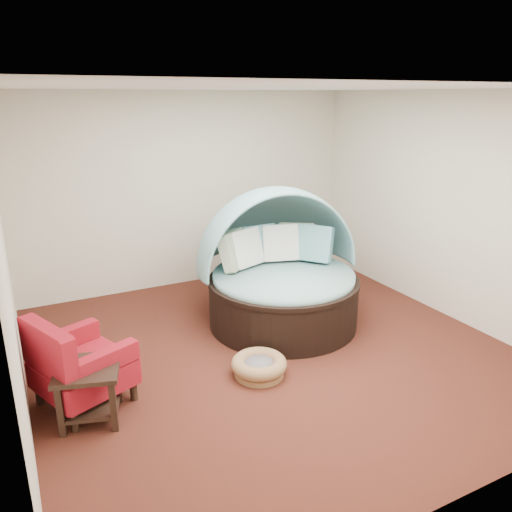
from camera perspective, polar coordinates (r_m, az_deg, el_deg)
name	(u,v)px	position (r m, az deg, el deg)	size (l,w,h in m)	color
floor	(271,350)	(5.70, 1.75, -10.73)	(5.00, 5.00, 0.00)	#4E2116
wall_back	(190,191)	(7.41, -7.55, 7.42)	(5.00, 5.00, 0.00)	beige
wall_front	(469,324)	(3.34, 23.21, -7.17)	(5.00, 5.00, 0.00)	beige
wall_left	(5,266)	(4.57, -26.72, -1.01)	(5.00, 5.00, 0.00)	beige
wall_right	(447,207)	(6.72, 21.00, 5.30)	(5.00, 5.00, 0.00)	beige
ceiling	(274,88)	(5.00, 2.06, 18.68)	(5.00, 5.00, 0.00)	white
canopy_daybed	(280,261)	(6.13, 2.77, -0.61)	(2.12, 2.05, 1.69)	black
pet_basket	(259,366)	(5.20, 0.35, -12.45)	(0.66, 0.66, 0.20)	brown
red_armchair	(78,365)	(4.88, -19.72, -11.65)	(0.99, 0.99, 0.89)	black
side_table	(89,385)	(4.71, -18.51, -13.83)	(0.66, 0.66, 0.51)	black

